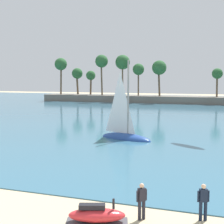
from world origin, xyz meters
The scene contains 6 objects.
sea centered at (0.00, 62.86, 0.03)m, with size 220.00×109.26×0.06m, color #386B84.
palm_headland centered at (2.90, 77.53, 4.70)m, with size 85.98×6.87×12.97m.
watercraft_on_trailer centered at (0.45, 5.35, 0.52)m, with size 2.78×1.77×1.28m.
person_rigging_by_gear centered at (2.02, 6.82, 0.89)m, with size 0.40×0.43×1.67m.
person_at_waterline centered at (4.62, 7.61, 0.89)m, with size 0.51×0.32×1.67m.
sailboat_mid_bay centered at (-4.55, 25.56, 0.84)m, with size 6.23×3.60×8.66m.
Camera 1 is at (5.56, -7.29, 6.29)m, focal length 54.02 mm.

